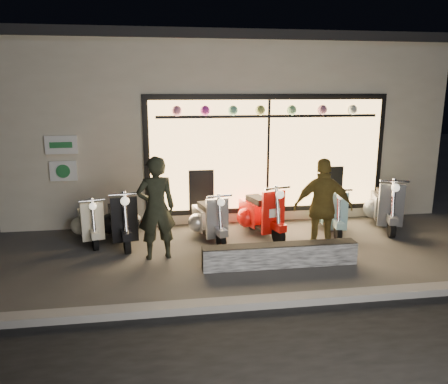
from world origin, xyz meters
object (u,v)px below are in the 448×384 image
Objects in this scene: woman at (323,208)px; scooter_red at (259,213)px; scooter_silver at (208,219)px; man at (156,208)px; graffiti_barrier at (280,255)px.

scooter_red is at bearing -46.23° from woman.
scooter_silver is 0.75× the size of man.
man is at bearing -148.88° from scooter_silver.
graffiti_barrier is at bearing -107.27° from scooter_red.
scooter_red is (1.09, 0.12, 0.04)m from scooter_silver.
scooter_red is 0.82× the size of man.
scooter_silver is 1.10m from scooter_red.
scooter_silver is 1.53m from man.
man is (-2.07, 0.70, 0.73)m from graffiti_barrier.
scooter_red is 0.85× the size of woman.
scooter_silver is at bearing -20.69° from woman.
scooter_red is at bearing 88.26° from graffiti_barrier.
scooter_silver is 0.78× the size of woman.
graffiti_barrier is 1.92× the size of scooter_silver.
scooter_silver reaches higher than graffiti_barrier.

